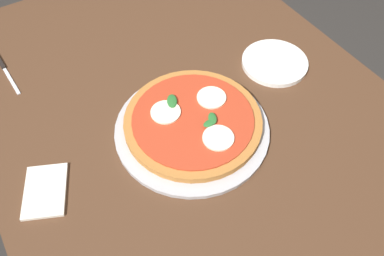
{
  "coord_description": "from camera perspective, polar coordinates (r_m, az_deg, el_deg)",
  "views": [
    {
      "loc": [
        0.6,
        -0.34,
        1.52
      ],
      "look_at": [
        0.1,
        -0.03,
        0.76
      ],
      "focal_mm": 36.61,
      "sensor_mm": 36.0,
      "label": 1
    }
  ],
  "objects": [
    {
      "name": "ground_plane",
      "position": [
        1.67,
        -0.9,
        -13.41
      ],
      "size": [
        6.0,
        6.0,
        0.0
      ],
      "primitive_type": "plane",
      "color": "#2D2B28"
    },
    {
      "name": "dining_table",
      "position": [
        1.1,
        -1.32,
        0.7
      ],
      "size": [
        1.31,
        1.01,
        0.75
      ],
      "color": "#4C301E",
      "rests_on": "ground_plane"
    },
    {
      "name": "serving_tray",
      "position": [
        0.96,
        0.0,
        -0.15
      ],
      "size": [
        0.38,
        0.38,
        0.01
      ],
      "primitive_type": "cylinder",
      "color": "#B2B2B7",
      "rests_on": "dining_table"
    },
    {
      "name": "pizza",
      "position": [
        0.95,
        0.16,
        1.09
      ],
      "size": [
        0.34,
        0.34,
        0.03
      ],
      "color": "#B27033",
      "rests_on": "serving_tray"
    },
    {
      "name": "plate_white",
      "position": [
        1.14,
        11.96,
        9.32
      ],
      "size": [
        0.19,
        0.19,
        0.01
      ],
      "primitive_type": "cylinder",
      "color": "white",
      "rests_on": "dining_table"
    },
    {
      "name": "napkin",
      "position": [
        0.93,
        -20.6,
        -8.56
      ],
      "size": [
        0.16,
        0.14,
        0.01
      ],
      "primitive_type": "cube",
      "rotation": [
        0.0,
        0.0,
        -0.42
      ],
      "color": "white",
      "rests_on": "dining_table"
    },
    {
      "name": "knife",
      "position": [
        1.23,
        -25.7,
        7.84
      ],
      "size": [
        0.19,
        0.02,
        0.01
      ],
      "color": "black",
      "rests_on": "dining_table"
    }
  ]
}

